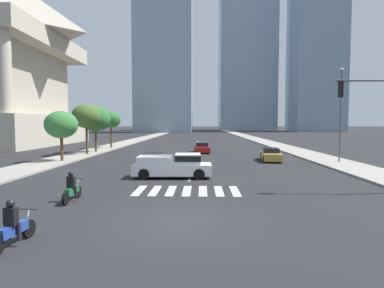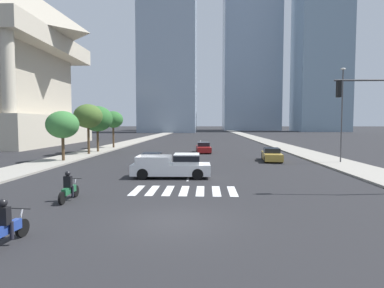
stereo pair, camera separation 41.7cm
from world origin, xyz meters
The scene contains 19 objects.
ground_plane centered at (0.00, 0.00, 0.00)m, with size 800.00×800.00×0.00m, color #232326.
sidewalk_east centered at (13.61, 30.00, 0.07)m, with size 4.00×260.00×0.15m, color gray.
sidewalk_west centered at (-13.61, 30.00, 0.07)m, with size 4.00×260.00×0.15m, color gray.
crosswalk_near centered at (0.00, 5.64, 0.00)m, with size 5.85×2.77×0.01m.
lane_divider_center centered at (0.00, 33.64, 0.00)m, with size 0.14×50.00×0.01m.
motorcycle_lead centered at (-4.99, -2.69, 0.58)m, with size 0.70×2.09×1.49m.
motorcycle_trailing centered at (-5.50, 3.07, 0.58)m, with size 0.70×2.17×1.49m.
pickup_truck centered at (-0.94, 10.05, 0.81)m, with size 5.50×2.22×1.67m.
sedan_blue_0 centered at (-3.39, 14.93, 0.60)m, with size 1.92×4.44×1.30m.
sedan_gold_1 centered at (7.86, 20.47, 0.60)m, with size 2.16×4.81×1.29m.
sedan_red_2 centered at (0.88, 29.35, 0.62)m, with size 2.07×4.71×1.35m.
street_lamp_east centered at (13.91, 18.54, 5.15)m, with size 0.50×0.24×8.78m.
street_tree_nearest centered at (-12.81, 18.68, 3.65)m, with size 3.14×3.14×4.85m.
street_tree_second centered at (-12.81, 25.58, 4.63)m, with size 3.36×3.36×5.92m.
street_tree_third centered at (-12.81, 28.85, 4.37)m, with size 3.86×3.86×5.87m.
street_tree_fourth centered at (-12.81, 35.92, 4.34)m, with size 2.95×2.95×5.47m.
office_tower_left_skyline centered at (-14.69, 124.94, 44.48)m, with size 23.20×22.10×97.75m.
office_tower_center_skyline centered at (25.62, 168.99, 39.81)m, with size 29.58×26.07×90.42m.
office_tower_right_skyline centered at (54.00, 141.24, 37.55)m, with size 22.04×21.44×87.92m.
Camera 1 is at (0.80, -12.27, 3.80)m, focal length 30.16 mm.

